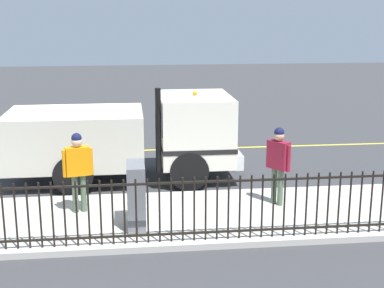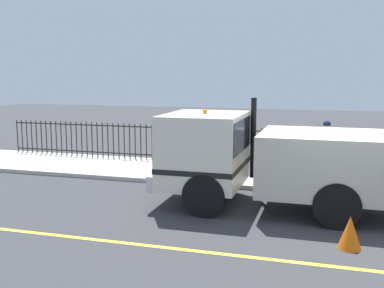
{
  "view_description": "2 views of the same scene",
  "coord_description": "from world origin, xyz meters",
  "px_view_note": "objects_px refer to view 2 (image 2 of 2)",
  "views": [
    {
      "loc": [
        14.28,
        1.4,
        4.29
      ],
      "look_at": [
        1.42,
        2.9,
        1.14
      ],
      "focal_mm": 51.6,
      "sensor_mm": 36.0,
      "label": 1
    },
    {
      "loc": [
        -10.06,
        0.31,
        3.14
      ],
      "look_at": [
        1.53,
        3.74,
        1.26
      ],
      "focal_mm": 43.09,
      "sensor_mm": 36.0,
      "label": 2
    }
  ],
  "objects_px": {
    "work_truck": "(268,156)",
    "utility_cabinet": "(285,151)",
    "worker_standing": "(179,138)",
    "pedestrian_distant": "(326,145)",
    "traffic_cone": "(350,233)"
  },
  "relations": [
    {
      "from": "work_truck",
      "to": "utility_cabinet",
      "type": "relative_size",
      "value": 4.5
    },
    {
      "from": "work_truck",
      "to": "worker_standing",
      "type": "relative_size",
      "value": 3.36
    },
    {
      "from": "utility_cabinet",
      "to": "worker_standing",
      "type": "bearing_deg",
      "value": 107.15
    },
    {
      "from": "worker_standing",
      "to": "pedestrian_distant",
      "type": "height_order",
      "value": "worker_standing"
    },
    {
      "from": "pedestrian_distant",
      "to": "traffic_cone",
      "type": "distance_m",
      "value": 4.81
    },
    {
      "from": "utility_cabinet",
      "to": "traffic_cone",
      "type": "relative_size",
      "value": 2.15
    },
    {
      "from": "utility_cabinet",
      "to": "traffic_cone",
      "type": "distance_m",
      "value": 5.95
    },
    {
      "from": "work_truck",
      "to": "traffic_cone",
      "type": "height_order",
      "value": "work_truck"
    },
    {
      "from": "work_truck",
      "to": "utility_cabinet",
      "type": "height_order",
      "value": "work_truck"
    },
    {
      "from": "utility_cabinet",
      "to": "work_truck",
      "type": "bearing_deg",
      "value": 178.64
    },
    {
      "from": "worker_standing",
      "to": "utility_cabinet",
      "type": "xyz_separation_m",
      "value": [
        0.95,
        -3.09,
        -0.41
      ]
    },
    {
      "from": "pedestrian_distant",
      "to": "utility_cabinet",
      "type": "relative_size",
      "value": 1.33
    },
    {
      "from": "worker_standing",
      "to": "utility_cabinet",
      "type": "bearing_deg",
      "value": 70.17
    },
    {
      "from": "traffic_cone",
      "to": "work_truck",
      "type": "bearing_deg",
      "value": 39.57
    },
    {
      "from": "work_truck",
      "to": "worker_standing",
      "type": "height_order",
      "value": "work_truck"
    }
  ]
}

